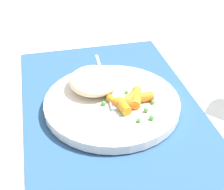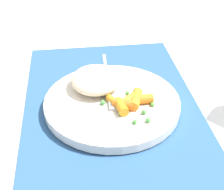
{
  "view_description": "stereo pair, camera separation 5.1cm",
  "coord_description": "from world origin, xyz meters",
  "px_view_note": "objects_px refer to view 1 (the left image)",
  "views": [
    {
      "loc": [
        0.48,
        -0.11,
        0.38
      ],
      "look_at": [
        0.0,
        0.0,
        0.03
      ],
      "focal_mm": 53.87,
      "sensor_mm": 36.0,
      "label": 1
    },
    {
      "loc": [
        0.49,
        -0.06,
        0.38
      ],
      "look_at": [
        0.0,
        0.0,
        0.03
      ],
      "focal_mm": 53.87,
      "sensor_mm": 36.0,
      "label": 2
    }
  ],
  "objects_px": {
    "carrot_portion": "(130,101)",
    "fork": "(108,85)",
    "plate": "(112,103)",
    "rice_mound": "(94,81)"
  },
  "relations": [
    {
      "from": "plate",
      "to": "fork",
      "type": "height_order",
      "value": "fork"
    },
    {
      "from": "carrot_portion",
      "to": "fork",
      "type": "distance_m",
      "value": 0.07
    },
    {
      "from": "plate",
      "to": "carrot_portion",
      "type": "relative_size",
      "value": 2.98
    },
    {
      "from": "plate",
      "to": "fork",
      "type": "relative_size",
      "value": 1.25
    },
    {
      "from": "rice_mound",
      "to": "fork",
      "type": "distance_m",
      "value": 0.03
    },
    {
      "from": "plate",
      "to": "rice_mound",
      "type": "relative_size",
      "value": 2.54
    },
    {
      "from": "plate",
      "to": "carrot_portion",
      "type": "bearing_deg",
      "value": 50.72
    },
    {
      "from": "rice_mound",
      "to": "fork",
      "type": "bearing_deg",
      "value": 91.48
    },
    {
      "from": "carrot_portion",
      "to": "fork",
      "type": "xyz_separation_m",
      "value": [
        -0.07,
        -0.03,
        -0.01
      ]
    },
    {
      "from": "fork",
      "to": "plate",
      "type": "bearing_deg",
      "value": -2.25
    }
  ]
}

